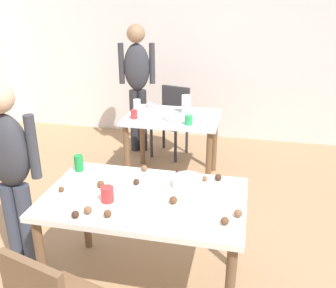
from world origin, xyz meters
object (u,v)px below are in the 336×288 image
person_girl_near (10,168)px  person_adult_far (137,77)px  dining_table_far (173,126)px  pitcher_far (186,104)px  chair_far_table (172,117)px  dining_table_near (145,208)px  soda_can (79,163)px  mixing_bowl (188,182)px

person_girl_near → person_adult_far: size_ratio=0.90×
dining_table_far → pitcher_far: size_ratio=4.95×
chair_far_table → person_adult_far: person_adult_far is taller
dining_table_near → soda_can: 0.65m
person_adult_far → mixing_bowl: size_ratio=8.13×
pitcher_far → soda_can: bearing=-108.9°
chair_far_table → person_girl_near: size_ratio=0.59×
chair_far_table → pitcher_far: size_ratio=4.34×
soda_can → chair_far_table: bearing=83.2°
dining_table_near → mixing_bowl: 0.34m
pitcher_far → person_adult_far: bearing=141.0°
soda_can → mixing_bowl: bearing=-5.2°
dining_table_near → soda_can: soda_can is taller
chair_far_table → person_adult_far: size_ratio=0.53×
dining_table_near → person_adult_far: 2.55m
person_adult_far → soda_can: bearing=-85.0°
person_girl_near → person_adult_far: (0.17, 2.44, 0.11)m
mixing_bowl → soda_can: (-0.83, 0.08, 0.02)m
person_girl_near → mixing_bowl: bearing=10.3°
dining_table_far → soda_can: size_ratio=8.14×
chair_far_table → mixing_bowl: 2.33m
soda_can → pitcher_far: bearing=71.1°
mixing_bowl → pitcher_far: 1.67m
person_girl_near → person_adult_far: 2.45m
chair_far_table → pitcher_far: (0.28, -0.60, 0.35)m
mixing_bowl → chair_far_table: bearing=104.4°
chair_far_table → mixing_bowl: bearing=-75.6°
dining_table_far → chair_far_table: (-0.16, 0.71, -0.13)m
soda_can → dining_table_far: bearing=74.0°
chair_far_table → pitcher_far: 0.75m
dining_table_far → person_adult_far: 0.99m
dining_table_far → mixing_bowl: (0.42, -1.52, 0.16)m
person_adult_far → pitcher_far: bearing=-39.0°
person_adult_far → mixing_bowl: person_adult_far is taller
person_girl_near → dining_table_near: bearing=2.1°
person_girl_near → soda_can: person_girl_near is taller
chair_far_table → mixing_bowl: size_ratio=4.34×
chair_far_table → person_girl_near: person_girl_near is taller
chair_far_table → soda_can: 2.20m
soda_can → pitcher_far: (0.54, 1.56, 0.04)m
person_adult_far → mixing_bowl: (1.02, -2.23, -0.20)m
dining_table_near → person_girl_near: 0.96m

